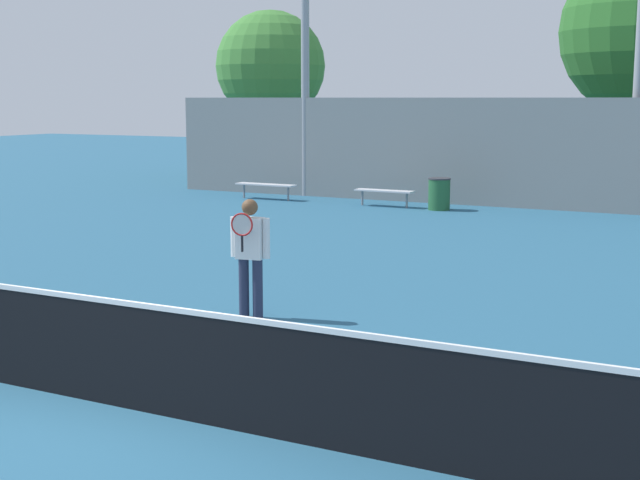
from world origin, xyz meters
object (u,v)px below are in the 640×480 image
(tennis_player, at_px, (250,251))
(tree_green_tall, at_px, (270,66))
(bench_adjacent_court, at_px, (266,185))
(light_pole_far_right, at_px, (305,31))
(bench_courtside_near, at_px, (384,192))
(tennis_net, at_px, (126,354))
(trash_bin, at_px, (439,194))

(tennis_player, xyz_separation_m, tree_green_tall, (-10.83, 18.67, 3.21))
(bench_adjacent_court, relative_size, light_pole_far_right, 0.23)
(bench_courtside_near, bearing_deg, tennis_net, -74.87)
(bench_adjacent_court, distance_m, trash_bin, 5.44)
(trash_bin, bearing_deg, bench_courtside_near, -179.51)
(tennis_player, relative_size, bench_adjacent_court, 0.86)
(bench_courtside_near, xyz_separation_m, tree_green_tall, (-7.35, 6.21, 3.72))
(trash_bin, bearing_deg, bench_adjacent_court, -179.85)
(bench_courtside_near, bearing_deg, tennis_player, -74.42)
(tennis_player, distance_m, tree_green_tall, 21.82)
(light_pole_far_right, relative_size, trash_bin, 9.63)
(bench_courtside_near, relative_size, trash_bin, 1.95)
(tennis_player, height_order, trash_bin, tennis_player)
(tennis_player, distance_m, bench_courtside_near, 12.95)
(tennis_net, bearing_deg, bench_courtside_near, 105.13)
(bench_courtside_near, height_order, bench_adjacent_court, same)
(tree_green_tall, bearing_deg, trash_bin, -34.67)
(tennis_net, height_order, light_pole_far_right, light_pole_far_right)
(bench_adjacent_court, xyz_separation_m, trash_bin, (5.44, 0.01, 0.01))
(bench_adjacent_court, height_order, trash_bin, trash_bin)
(tennis_net, xyz_separation_m, bench_adjacent_court, (-8.18, 16.09, -0.13))
(tennis_player, xyz_separation_m, trash_bin, (-1.88, 12.48, -0.50))
(bench_adjacent_court, relative_size, trash_bin, 2.22)
(bench_adjacent_court, xyz_separation_m, light_pole_far_right, (0.53, 1.48, 4.55))
(tennis_net, height_order, bench_courtside_near, tennis_net)
(tennis_player, xyz_separation_m, bench_courtside_near, (-3.48, 12.47, -0.51))
(tennis_net, distance_m, light_pole_far_right, 19.66)
(tennis_player, relative_size, light_pole_far_right, 0.20)
(tree_green_tall, bearing_deg, tennis_player, -59.89)
(tennis_net, distance_m, bench_courtside_near, 16.67)
(bench_adjacent_court, xyz_separation_m, tree_green_tall, (-3.52, 6.21, 3.72))
(light_pole_far_right, bearing_deg, trash_bin, -16.64)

